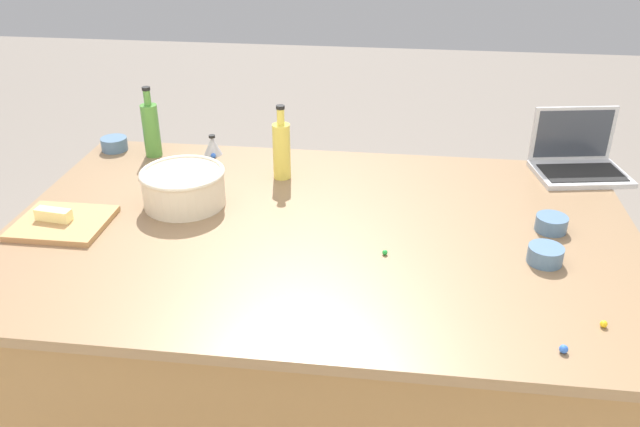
{
  "coord_description": "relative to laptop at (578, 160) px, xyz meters",
  "views": [
    {
      "loc": [
        -0.22,
        1.72,
        1.87
      ],
      "look_at": [
        0.0,
        0.0,
        0.95
      ],
      "focal_mm": 36.86,
      "sensor_mm": 36.0,
      "label": 1
    }
  ],
  "objects": [
    {
      "name": "island_counter",
      "position": [
        0.86,
        0.53,
        -0.5
      ],
      "size": [
        1.9,
        1.22,
        0.9
      ],
      "color": "olive",
      "rests_on": "ground"
    },
    {
      "name": "laptop",
      "position": [
        0.0,
        0.0,
        0.0
      ],
      "size": [
        0.34,
        0.28,
        0.22
      ],
      "color": "#B7B7BC",
      "rests_on": "island_counter"
    },
    {
      "name": "mixing_bowl_large",
      "position": [
        1.31,
        0.42,
        0.02
      ],
      "size": [
        0.27,
        0.27,
        0.12
      ],
      "color": "beige",
      "rests_on": "island_counter"
    },
    {
      "name": "bottle_oil",
      "position": [
        1.03,
        0.18,
        0.06
      ],
      "size": [
        0.06,
        0.06,
        0.26
      ],
      "color": "#DBC64C",
      "rests_on": "island_counter"
    },
    {
      "name": "bottle_olive",
      "position": [
        1.55,
        0.04,
        0.06
      ],
      "size": [
        0.06,
        0.06,
        0.27
      ],
      "color": "#4C8C38",
      "rests_on": "island_counter"
    },
    {
      "name": "cutting_board",
      "position": [
        1.64,
        0.61,
        -0.04
      ],
      "size": [
        0.27,
        0.24,
        0.02
      ],
      "primitive_type": "cube",
      "color": "#AD7F4C",
      "rests_on": "island_counter"
    },
    {
      "name": "butter_stick_left",
      "position": [
        1.66,
        0.61,
        -0.01
      ],
      "size": [
        0.11,
        0.05,
        0.04
      ],
      "primitive_type": "cube",
      "rotation": [
        0.0,
        0.0,
        -0.12
      ],
      "color": "#F4E58C",
      "rests_on": "cutting_board"
    },
    {
      "name": "ramekin_small",
      "position": [
        0.22,
        0.64,
        -0.02
      ],
      "size": [
        0.1,
        0.1,
        0.05
      ],
      "primitive_type": "cylinder",
      "color": "slate",
      "rests_on": "island_counter"
    },
    {
      "name": "ramekin_medium",
      "position": [
        1.72,
        0.01,
        -0.02
      ],
      "size": [
        0.1,
        0.1,
        0.05
      ],
      "primitive_type": "cylinder",
      "color": "slate",
      "rests_on": "island_counter"
    },
    {
      "name": "ramekin_wide",
      "position": [
        0.17,
        0.45,
        -0.02
      ],
      "size": [
        0.09,
        0.09,
        0.05
      ],
      "primitive_type": "cylinder",
      "color": "slate",
      "rests_on": "island_counter"
    },
    {
      "name": "kitchen_timer",
      "position": [
        1.33,
        0.0,
        -0.01
      ],
      "size": [
        0.07,
        0.07,
        0.08
      ],
      "color": "#B2B2B7",
      "rests_on": "island_counter"
    },
    {
      "name": "candy_0",
      "position": [
        0.13,
        0.92,
        -0.04
      ],
      "size": [
        0.02,
        0.02,
        0.02
      ],
      "primitive_type": "sphere",
      "color": "yellow",
      "rests_on": "island_counter"
    },
    {
      "name": "candy_1",
      "position": [
        0.24,
        1.03,
        -0.04
      ],
      "size": [
        0.02,
        0.02,
        0.02
      ],
      "primitive_type": "sphere",
      "color": "blue",
      "rests_on": "island_counter"
    },
    {
      "name": "candy_2",
      "position": [
        0.66,
        0.66,
        -0.04
      ],
      "size": [
        0.02,
        0.02,
        0.02
      ],
      "primitive_type": "sphere",
      "color": "green",
      "rests_on": "island_counter"
    },
    {
      "name": "candy_3",
      "position": [
        1.32,
        0.04,
        -0.04
      ],
      "size": [
        0.02,
        0.02,
        0.02
      ],
      "primitive_type": "sphere",
      "color": "blue",
      "rests_on": "island_counter"
    }
  ]
}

